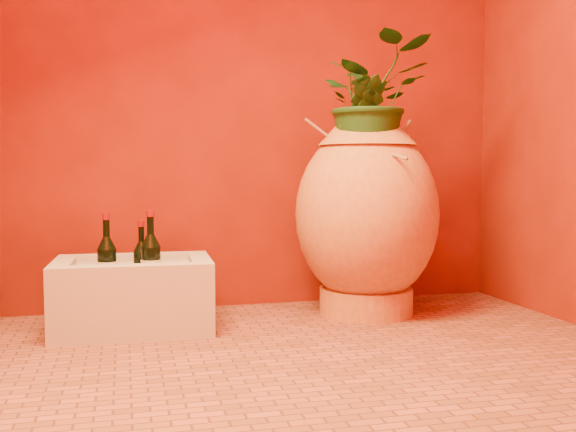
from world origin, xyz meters
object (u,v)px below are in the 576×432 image
object	(u,v)px
wine_bottle_a	(142,266)
wine_bottle_b	(151,263)
wine_bottle_c	(107,265)
amphora	(367,214)
wall_tap	(344,152)
stone_basin	(133,296)

from	to	relation	value
wine_bottle_a	wine_bottle_b	size ratio (longest dim) A/B	0.86
wine_bottle_b	wine_bottle_c	bearing A→B (deg)	172.31
amphora	wine_bottle_b	bearing A→B (deg)	-174.22
wine_bottle_c	amphora	bearing A→B (deg)	3.75
wine_bottle_c	wall_tap	size ratio (longest dim) A/B	2.04
wine_bottle_a	amphora	bearing A→B (deg)	2.62
stone_basin	wine_bottle_a	xyz separation A→B (m)	(0.04, -0.01, 0.13)
stone_basin	wine_bottle_c	xyz separation A→B (m)	(-0.10, -0.04, 0.14)
amphora	wine_bottle_b	size ratio (longest dim) A/B	2.78
wine_bottle_b	wall_tap	size ratio (longest dim) A/B	2.12
wine_bottle_a	wall_tap	xyz separation A→B (m)	(1.02, 0.31, 0.50)
amphora	wine_bottle_c	xyz separation A→B (m)	(-1.18, -0.08, -0.19)
amphora	stone_basin	world-z (taller)	amphora
wine_bottle_a	wall_tap	distance (m)	1.18
stone_basin	wall_tap	world-z (taller)	wall_tap
stone_basin	wine_bottle_c	distance (m)	0.18
amphora	wall_tap	size ratio (longest dim) A/B	5.88
amphora	wine_bottle_c	size ratio (longest dim) A/B	2.88
amphora	stone_basin	xyz separation A→B (m)	(-1.08, -0.04, -0.33)
stone_basin	wine_bottle_a	distance (m)	0.13
amphora	wall_tap	xyz separation A→B (m)	(-0.02, 0.27, 0.30)
amphora	wall_tap	world-z (taller)	amphora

